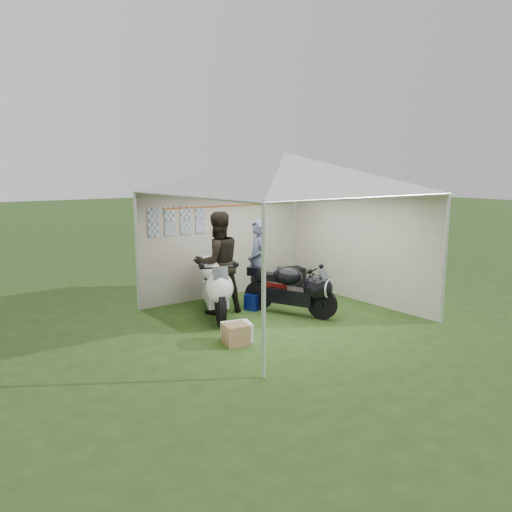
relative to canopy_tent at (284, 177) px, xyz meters
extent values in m
plane|color=#274018|center=(0.00, -0.03, -2.58)|extent=(80.00, 80.00, 0.00)
cylinder|color=silver|center=(-2.00, -2.03, -1.43)|extent=(0.06, 0.06, 2.30)
cylinder|color=silver|center=(2.00, -2.03, -1.43)|extent=(0.06, 0.06, 2.30)
cylinder|color=silver|center=(-2.00, 1.97, -1.43)|extent=(0.06, 0.06, 2.30)
cylinder|color=silver|center=(2.00, 1.97, -1.43)|extent=(0.06, 0.06, 2.30)
cube|color=beige|center=(0.00, 1.97, -1.43)|extent=(4.00, 0.02, 2.30)
cube|color=beige|center=(-2.00, -0.03, -1.43)|extent=(0.02, 4.00, 2.30)
cube|color=beige|center=(2.00, -0.03, -1.43)|extent=(0.02, 4.00, 2.30)
pyramid|color=silver|center=(0.00, -0.03, 0.07)|extent=(5.66, 5.66, 0.70)
cube|color=#99A5B7|center=(-1.65, 1.95, -0.73)|extent=(0.22, 0.02, 0.28)
cube|color=#99A5B7|center=(-1.30, 1.95, -0.73)|extent=(0.22, 0.02, 0.28)
cube|color=#99A5B7|center=(-0.95, 1.95, -0.73)|extent=(0.22, 0.01, 0.28)
cube|color=#99A5B7|center=(-0.60, 1.95, -0.73)|extent=(0.22, 0.01, 0.28)
cube|color=#99A5B7|center=(-1.65, 1.95, -1.03)|extent=(0.22, 0.02, 0.28)
cube|color=#99A5B7|center=(-1.30, 1.95, -1.03)|extent=(0.22, 0.01, 0.28)
cube|color=#99A5B7|center=(-0.95, 1.95, -1.03)|extent=(0.22, 0.02, 0.28)
cube|color=#99A5B7|center=(-0.60, 1.95, -1.03)|extent=(0.22, 0.01, 0.28)
cylinder|color=#D8590C|center=(0.20, 1.94, -0.63)|extent=(3.20, 0.02, 0.02)
cylinder|color=black|center=(-1.27, 0.15, -2.25)|extent=(0.36, 0.64, 0.65)
cylinder|color=black|center=(-0.65, 1.53, -2.25)|extent=(0.41, 0.66, 0.65)
cube|color=white|center=(-0.98, 0.79, -2.16)|extent=(0.76, 1.09, 0.32)
ellipsoid|color=white|center=(-1.23, 0.25, -1.91)|extent=(0.71, 0.79, 0.54)
ellipsoid|color=white|center=(-0.94, 0.89, -1.73)|extent=(0.71, 0.80, 0.38)
cube|color=black|center=(-0.76, 1.28, -1.80)|extent=(0.52, 0.71, 0.15)
cube|color=white|center=(-0.61, 1.61, -1.71)|extent=(0.35, 0.39, 0.19)
cube|color=black|center=(-0.80, 1.18, -1.98)|extent=(0.34, 0.59, 0.11)
cube|color=#3F474C|center=(-1.28, 0.13, -1.62)|extent=(0.30, 0.25, 0.23)
cylinder|color=black|center=(0.45, -0.60, -2.29)|extent=(0.32, 0.56, 0.57)
cylinder|color=black|center=(-0.09, 0.62, -2.29)|extent=(0.36, 0.58, 0.57)
cube|color=black|center=(0.20, -0.03, -2.22)|extent=(0.66, 0.95, 0.28)
ellipsoid|color=black|center=(0.41, -0.51, -1.99)|extent=(0.62, 0.69, 0.47)
ellipsoid|color=black|center=(0.16, 0.05, -1.84)|extent=(0.62, 0.70, 0.33)
cube|color=black|center=(0.01, 0.40, -1.89)|extent=(0.45, 0.62, 0.13)
cube|color=black|center=(-0.12, 0.68, -1.82)|extent=(0.30, 0.34, 0.17)
cube|color=maroon|center=(0.05, 0.31, -2.05)|extent=(0.30, 0.51, 0.09)
cube|color=#3F474C|center=(0.46, -0.61, -1.74)|extent=(0.26, 0.22, 0.20)
cylinder|color=white|center=(0.49, -0.70, -1.99)|extent=(0.32, 0.15, 0.34)
cube|color=#1127AB|center=(-0.12, 0.70, -2.42)|extent=(0.48, 0.40, 0.31)
imported|color=black|center=(-0.84, 0.91, -1.60)|extent=(1.03, 0.86, 1.94)
imported|color=slate|center=(0.09, 0.89, -1.71)|extent=(0.60, 0.73, 1.73)
cube|color=black|center=(1.43, 1.42, -2.31)|extent=(0.60, 0.52, 0.52)
cube|color=silver|center=(-1.47, -0.65, -2.43)|extent=(0.53, 0.46, 0.30)
cube|color=olive|center=(-1.57, -0.75, -2.41)|extent=(0.42, 0.42, 0.32)
camera|label=1|loc=(-5.77, -6.96, 0.13)|focal=35.00mm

